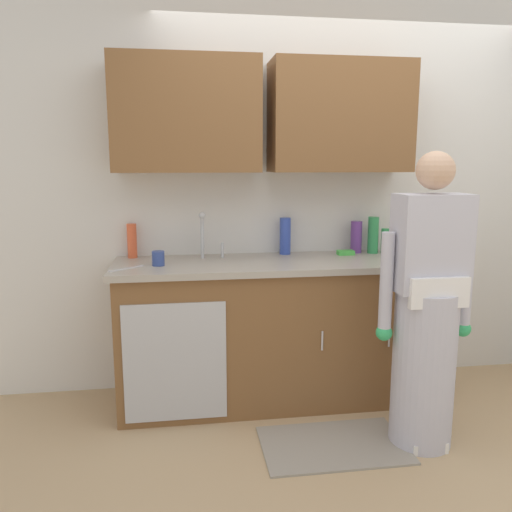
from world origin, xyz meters
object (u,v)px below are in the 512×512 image
at_px(bottle_cleaner_spray, 132,241).
at_px(knife_on_counter, 126,268).
at_px(sink, 210,264).
at_px(bottle_soap, 285,236).
at_px(bottle_water_short, 356,237).
at_px(bottle_dish_liquid, 385,241).
at_px(sponge, 346,253).
at_px(bottle_water_tall, 373,235).
at_px(cup_by_sink, 158,258).
at_px(person_at_sink, 426,324).

xyz_separation_m(bottle_cleaner_spray, knife_on_counter, (-0.01, -0.37, -0.11)).
xyz_separation_m(sink, bottle_soap, (0.53, 0.22, 0.14)).
bearing_deg(sink, bottle_water_short, 11.02).
bearing_deg(bottle_dish_liquid, sink, -172.83).
bearing_deg(bottle_water_short, sponge, -143.31).
bearing_deg(bottle_water_short, bottle_water_tall, -18.16).
distance_m(cup_by_sink, sponge, 1.27).
bearing_deg(cup_by_sink, bottle_water_short, 11.20).
bearing_deg(knife_on_counter, bottle_water_tall, -31.61).
bearing_deg(bottle_soap, person_at_sink, -56.08).
distance_m(bottle_soap, sponge, 0.43).
bearing_deg(bottle_dish_liquid, person_at_sink, -96.54).
relative_size(cup_by_sink, sponge, 0.81).
xyz_separation_m(bottle_water_tall, bottle_water_short, (-0.11, 0.04, -0.02)).
xyz_separation_m(bottle_water_tall, sponge, (-0.21, -0.04, -0.11)).
relative_size(sink, cup_by_sink, 5.63).
height_order(bottle_cleaner_spray, sponge, bottle_cleaner_spray).
distance_m(bottle_dish_liquid, cup_by_sink, 1.56).
relative_size(bottle_cleaner_spray, cup_by_sink, 2.54).
bearing_deg(person_at_sink, bottle_soap, 123.92).
distance_m(bottle_water_short, sponge, 0.15).
height_order(bottle_dish_liquid, knife_on_counter, bottle_dish_liquid).
distance_m(person_at_sink, bottle_water_short, 0.96).
xyz_separation_m(bottle_water_short, sponge, (-0.10, -0.07, -0.10)).
relative_size(bottle_water_tall, knife_on_counter, 1.05).
distance_m(person_at_sink, knife_on_counter, 1.74).
xyz_separation_m(person_at_sink, bottle_soap, (-0.60, 0.90, 0.37)).
bearing_deg(bottle_water_tall, bottle_cleaner_spray, 177.79).
xyz_separation_m(bottle_water_short, bottle_cleaner_spray, (-1.53, 0.03, 0.00)).
bearing_deg(bottle_soap, sponge, -12.23).
distance_m(sink, person_at_sink, 1.34).
bearing_deg(bottle_water_tall, sink, -171.74).
bearing_deg(sink, bottle_soap, 22.20).
bearing_deg(bottle_soap, bottle_water_short, -1.74).
relative_size(sink, bottle_soap, 2.00).
height_order(person_at_sink, bottle_dish_liquid, person_at_sink).
xyz_separation_m(bottle_water_tall, bottle_cleaner_spray, (-1.64, 0.06, -0.01)).
height_order(bottle_water_short, sponge, bottle_water_short).
height_order(sink, bottle_water_tall, sink).
relative_size(bottle_soap, bottle_cleaner_spray, 1.11).
distance_m(sink, bottle_soap, 0.59).
xyz_separation_m(cup_by_sink, knife_on_counter, (-0.18, -0.07, -0.04)).
bearing_deg(bottle_water_short, cup_by_sink, -168.80).
xyz_separation_m(person_at_sink, cup_by_sink, (-1.45, 0.61, 0.29)).
bearing_deg(person_at_sink, cup_by_sink, 157.06).
xyz_separation_m(person_at_sink, bottle_water_short, (-0.10, 0.88, 0.36)).
relative_size(person_at_sink, bottle_soap, 6.47).
bearing_deg(bottle_cleaner_spray, sink, -24.70).
height_order(bottle_water_short, bottle_dish_liquid, bottle_water_short).
height_order(person_at_sink, bottle_water_short, person_at_sink).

